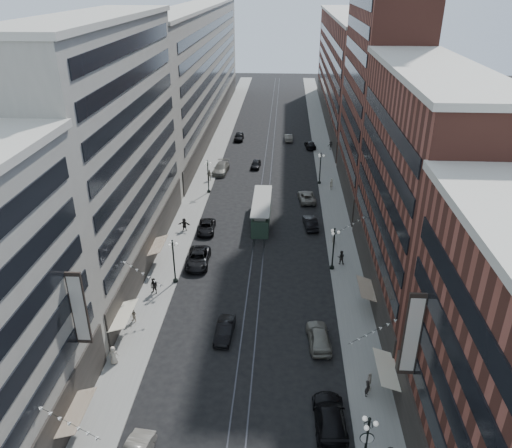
% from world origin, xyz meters
% --- Properties ---
extents(ground, '(220.00, 220.00, 0.00)m').
position_xyz_m(ground, '(0.00, 60.00, 0.00)').
color(ground, black).
rests_on(ground, ground).
extents(sidewalk_west, '(4.00, 180.00, 0.15)m').
position_xyz_m(sidewalk_west, '(-11.00, 70.00, 0.07)').
color(sidewalk_west, gray).
rests_on(sidewalk_west, ground).
extents(sidewalk_east, '(4.00, 180.00, 0.15)m').
position_xyz_m(sidewalk_east, '(11.00, 70.00, 0.07)').
color(sidewalk_east, gray).
rests_on(sidewalk_east, ground).
extents(rail_west, '(0.12, 180.00, 0.02)m').
position_xyz_m(rail_west, '(-0.70, 70.00, 0.01)').
color(rail_west, '#2D2D33').
rests_on(rail_west, ground).
extents(rail_east, '(0.12, 180.00, 0.02)m').
position_xyz_m(rail_east, '(0.70, 70.00, 0.01)').
color(rail_east, '#2D2D33').
rests_on(rail_east, ground).
extents(building_west_mid, '(8.00, 36.00, 28.00)m').
position_xyz_m(building_west_mid, '(-17.00, 33.00, 14.00)').
color(building_west_mid, '#9A9689').
rests_on(building_west_mid, ground).
extents(building_west_far, '(8.00, 90.00, 26.00)m').
position_xyz_m(building_west_far, '(-17.00, 96.00, 13.00)').
color(building_west_far, '#9A9689').
rests_on(building_west_far, ground).
extents(building_east_mid, '(8.00, 30.00, 24.00)m').
position_xyz_m(building_east_mid, '(17.00, 28.00, 12.00)').
color(building_east_mid, brown).
rests_on(building_east_mid, ground).
extents(building_east_tower, '(8.00, 26.00, 42.00)m').
position_xyz_m(building_east_tower, '(17.00, 56.00, 21.00)').
color(building_east_tower, brown).
rests_on(building_east_tower, ground).
extents(building_east_far, '(8.00, 72.00, 24.00)m').
position_xyz_m(building_east_far, '(17.00, 105.00, 12.00)').
color(building_east_far, brown).
rests_on(building_east_far, ground).
extents(lamppost_sw_far, '(1.03, 1.14, 5.52)m').
position_xyz_m(lamppost_sw_far, '(-9.20, 28.00, 3.10)').
color(lamppost_sw_far, black).
rests_on(lamppost_sw_far, sidewalk_west).
extents(lamppost_sw_mid, '(1.03, 1.14, 5.52)m').
position_xyz_m(lamppost_sw_mid, '(-9.20, 55.00, 3.10)').
color(lamppost_sw_mid, black).
rests_on(lamppost_sw_mid, sidewalk_west).
extents(lamppost_se_near, '(1.08, 1.14, 5.52)m').
position_xyz_m(lamppost_se_near, '(9.20, 4.00, 3.22)').
color(lamppost_se_near, black).
rests_on(lamppost_se_near, sidewalk_east).
extents(lamppost_se_far, '(1.03, 1.14, 5.52)m').
position_xyz_m(lamppost_se_far, '(9.20, 32.00, 3.10)').
color(lamppost_se_far, black).
rests_on(lamppost_se_far, sidewalk_east).
extents(lamppost_se_mid, '(1.03, 1.14, 5.52)m').
position_xyz_m(lamppost_se_mid, '(9.20, 60.00, 3.10)').
color(lamppost_se_mid, black).
rests_on(lamppost_se_mid, sidewalk_east).
extents(streetcar, '(2.59, 11.69, 3.23)m').
position_xyz_m(streetcar, '(0.00, 45.08, 1.49)').
color(streetcar, '#273E30').
rests_on(streetcar, ground).
extents(car_2, '(2.90, 5.95, 1.63)m').
position_xyz_m(car_2, '(-7.24, 32.31, 0.82)').
color(car_2, black).
rests_on(car_2, ground).
extents(car_3, '(2.69, 6.16, 1.76)m').
position_xyz_m(car_3, '(7.19, 8.29, 0.88)').
color(car_3, black).
rests_on(car_3, ground).
extents(car_4, '(2.50, 5.33, 1.76)m').
position_xyz_m(car_4, '(6.85, 18.13, 0.88)').
color(car_4, slate).
rests_on(car_4, ground).
extents(car_5, '(1.83, 4.59, 1.48)m').
position_xyz_m(car_5, '(-2.35, 18.73, 0.74)').
color(car_5, black).
rests_on(car_5, ground).
extents(pedestrian_1, '(0.99, 0.71, 1.82)m').
position_xyz_m(pedestrian_1, '(-12.01, 14.17, 1.06)').
color(pedestrian_1, '#B9AE99').
rests_on(pedestrian_1, sidewalk_west).
extents(pedestrian_2, '(1.05, 0.78, 1.92)m').
position_xyz_m(pedestrian_2, '(-11.03, 25.48, 1.11)').
color(pedestrian_2, black).
rests_on(pedestrian_2, sidewalk_west).
extents(pedestrian_4, '(0.64, 1.09, 1.75)m').
position_xyz_m(pedestrian_4, '(10.81, 12.24, 1.03)').
color(pedestrian_4, '#ACA08F').
rests_on(pedestrian_4, sidewalk_east).
extents(car_7, '(2.55, 5.10, 1.39)m').
position_xyz_m(car_7, '(-7.52, 41.14, 0.69)').
color(car_7, black).
rests_on(car_7, ground).
extents(car_8, '(2.82, 6.12, 1.73)m').
position_xyz_m(car_8, '(-8.34, 64.53, 0.87)').
color(car_8, slate).
rests_on(car_8, ground).
extents(car_9, '(1.93, 4.78, 1.63)m').
position_xyz_m(car_9, '(-6.90, 84.95, 0.81)').
color(car_9, black).
rests_on(car_9, ground).
extents(car_10, '(2.21, 4.89, 1.56)m').
position_xyz_m(car_10, '(7.01, 43.29, 0.78)').
color(car_10, black).
rests_on(car_10, ground).
extents(car_11, '(2.95, 5.52, 1.47)m').
position_xyz_m(car_11, '(6.80, 52.65, 0.74)').
color(car_11, gray).
rests_on(car_11, ground).
extents(car_12, '(2.51, 5.05, 1.41)m').
position_xyz_m(car_12, '(8.40, 80.33, 0.71)').
color(car_12, black).
rests_on(car_12, ground).
extents(car_13, '(1.95, 4.18, 1.39)m').
position_xyz_m(car_13, '(-2.20, 67.65, 0.69)').
color(car_13, black).
rests_on(car_13, ground).
extents(car_14, '(1.81, 4.53, 1.46)m').
position_xyz_m(car_14, '(3.88, 85.12, 0.73)').
color(car_14, slate).
rests_on(car_14, ground).
extents(pedestrian_5, '(1.75, 0.65, 1.84)m').
position_xyz_m(pedestrian_5, '(-10.59, 41.06, 1.07)').
color(pedestrian_5, black).
rests_on(pedestrian_5, sidewalk_west).
extents(pedestrian_6, '(1.17, 0.63, 1.91)m').
position_xyz_m(pedestrian_6, '(-9.80, 60.36, 1.10)').
color(pedestrian_6, gray).
rests_on(pedestrian_6, sidewalk_west).
extents(pedestrian_7, '(0.93, 0.57, 1.83)m').
position_xyz_m(pedestrian_7, '(10.36, 33.21, 1.06)').
color(pedestrian_7, black).
rests_on(pedestrian_7, sidewalk_east).
extents(pedestrian_8, '(0.83, 0.78, 1.91)m').
position_xyz_m(pedestrian_8, '(11.00, 57.45, 1.11)').
color(pedestrian_8, beige).
rests_on(pedestrian_8, sidewalk_east).
extents(pedestrian_9, '(1.21, 0.78, 1.74)m').
position_xyz_m(pedestrian_9, '(12.50, 78.98, 1.02)').
color(pedestrian_9, black).
rests_on(pedestrian_9, sidewalk_east).
extents(pedestrian_extra_0, '(0.59, 0.72, 1.70)m').
position_xyz_m(pedestrian_extra_0, '(9.84, 38.16, 1.00)').
color(pedestrian_extra_0, '#BFB59E').
rests_on(pedestrian_extra_0, sidewalk_east).
extents(pedestrian_extra_1, '(0.58, 0.69, 1.60)m').
position_xyz_m(pedestrian_extra_1, '(10.56, 11.54, 0.95)').
color(pedestrian_extra_1, black).
rests_on(pedestrian_extra_1, sidewalk_east).
extents(pedestrian_extra_2, '(0.85, 0.79, 1.56)m').
position_xyz_m(pedestrian_extra_2, '(-11.92, 20.29, 0.93)').
color(pedestrian_extra_2, '#B9AC99').
rests_on(pedestrian_extra_2, sidewalk_west).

